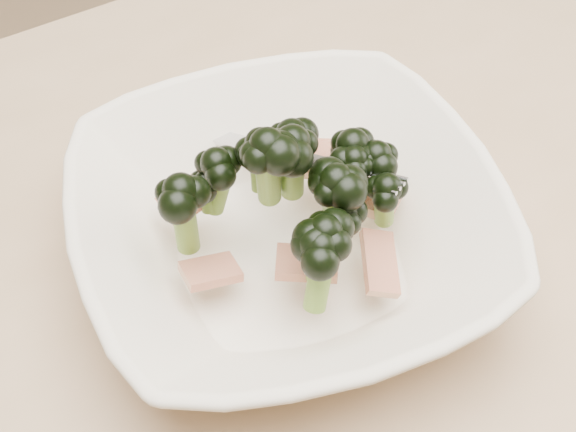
{
  "coord_description": "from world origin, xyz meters",
  "views": [
    {
      "loc": [
        -0.25,
        -0.3,
        1.23
      ],
      "look_at": [
        -0.05,
        0.02,
        0.8
      ],
      "focal_mm": 50.0,
      "sensor_mm": 36.0,
      "label": 1
    }
  ],
  "objects": [
    {
      "name": "broccoli_dish",
      "position": [
        -0.05,
        0.02,
        0.79
      ],
      "size": [
        0.37,
        0.37,
        0.14
      ],
      "color": "silver",
      "rests_on": "dining_table"
    },
    {
      "name": "dining_table",
      "position": [
        0.0,
        0.0,
        0.65
      ],
      "size": [
        1.2,
        0.8,
        0.75
      ],
      "color": "tan",
      "rests_on": "ground"
    }
  ]
}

